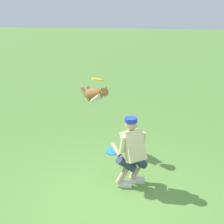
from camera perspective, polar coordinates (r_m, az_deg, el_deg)
name	(u,v)px	position (r m, az deg, el deg)	size (l,w,h in m)	color
ground_plane	(111,206)	(5.42, -0.12, -16.65)	(60.00, 60.00, 0.00)	#58893B
person	(132,151)	(5.59, 3.68, -7.01)	(0.71, 0.55, 1.29)	silver
dog	(95,94)	(6.87, -3.19, 3.29)	(0.78, 0.81, 0.48)	olive
frisbee_flying	(97,79)	(6.53, -2.70, 5.96)	(0.24, 0.24, 0.02)	yellow
frisbee_held	(112,151)	(5.75, 0.01, -7.09)	(0.23, 0.23, 0.02)	#2A84DE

